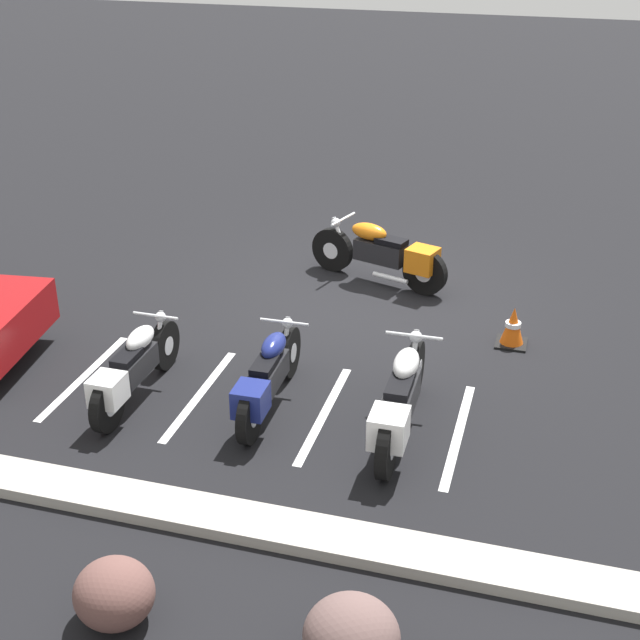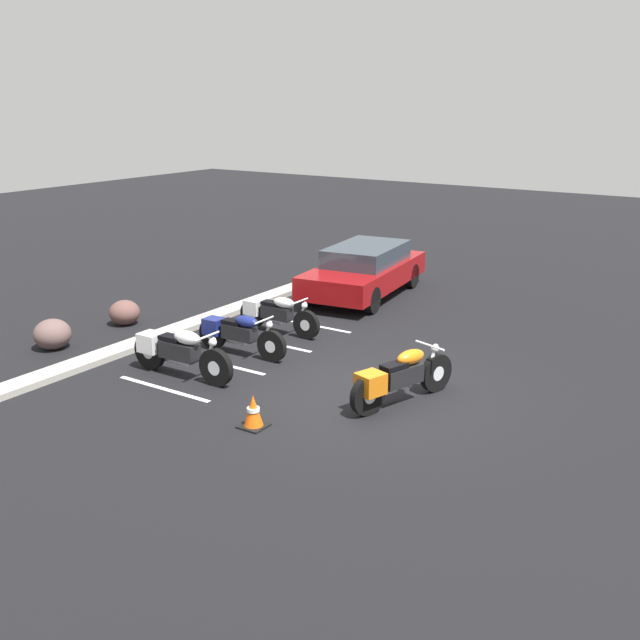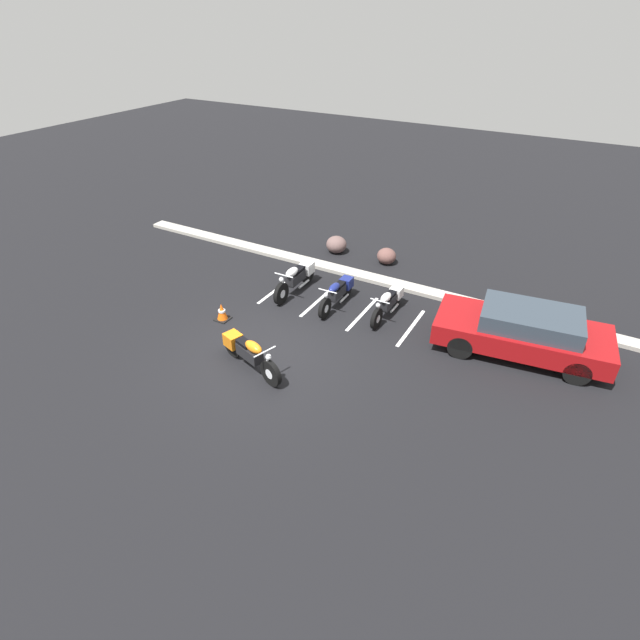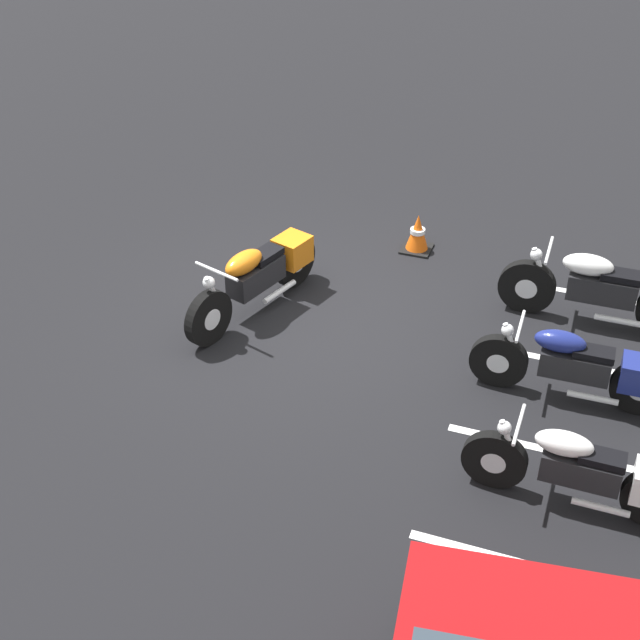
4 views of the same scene
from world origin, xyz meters
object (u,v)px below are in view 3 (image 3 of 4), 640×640
(parked_bike_1, at_px, (338,292))
(landscape_rock_1, at_px, (387,256))
(motorcycle_orange_featured, at_px, (248,352))
(traffic_cone, at_px, (222,312))
(parked_bike_2, at_px, (389,302))
(landscape_rock_0, at_px, (336,244))
(car_red, at_px, (524,331))
(parked_bike_0, at_px, (297,277))

(parked_bike_1, height_order, landscape_rock_1, parked_bike_1)
(motorcycle_orange_featured, relative_size, traffic_cone, 4.17)
(parked_bike_2, height_order, landscape_rock_0, parked_bike_2)
(landscape_rock_0, relative_size, landscape_rock_1, 1.11)
(car_red, xyz_separation_m, traffic_cone, (-7.78, -2.57, -0.44))
(motorcycle_orange_featured, bearing_deg, parked_bike_0, 122.07)
(parked_bike_2, xyz_separation_m, landscape_rock_1, (-1.39, 3.13, -0.15))
(motorcycle_orange_featured, height_order, car_red, car_red)
(parked_bike_0, distance_m, landscape_rock_1, 3.64)
(landscape_rock_0, bearing_deg, parked_bike_0, -85.14)
(parked_bike_0, relative_size, parked_bike_2, 1.11)
(car_red, relative_size, traffic_cone, 8.56)
(parked_bike_0, xyz_separation_m, landscape_rock_1, (1.69, 3.22, -0.20))
(parked_bike_1, bearing_deg, car_red, 90.81)
(landscape_rock_0, relative_size, traffic_cone, 1.43)
(motorcycle_orange_featured, relative_size, parked_bike_1, 1.05)
(parked_bike_0, xyz_separation_m, car_red, (6.81, 0.05, 0.20))
(motorcycle_orange_featured, bearing_deg, landscape_rock_0, 117.80)
(parked_bike_0, height_order, traffic_cone, parked_bike_0)
(traffic_cone, bearing_deg, parked_bike_0, 68.82)
(parked_bike_1, relative_size, landscape_rock_0, 2.79)
(motorcycle_orange_featured, distance_m, parked_bike_1, 3.86)
(parked_bike_1, bearing_deg, landscape_rock_0, -152.48)
(parked_bike_2, bearing_deg, parked_bike_0, -87.70)
(parked_bike_0, height_order, parked_bike_2, parked_bike_0)
(parked_bike_0, distance_m, traffic_cone, 2.71)
(parked_bike_2, relative_size, landscape_rock_1, 3.04)
(landscape_rock_1, relative_size, traffic_cone, 1.29)
(motorcycle_orange_featured, height_order, landscape_rock_1, motorcycle_orange_featured)
(parked_bike_0, relative_size, landscape_rock_0, 3.06)
(parked_bike_0, bearing_deg, landscape_rock_0, -175.77)
(parked_bike_1, xyz_separation_m, car_red, (5.27, 0.18, 0.24))
(parked_bike_2, xyz_separation_m, landscape_rock_0, (-3.35, 3.07, -0.12))
(parked_bike_0, height_order, landscape_rock_0, parked_bike_0)
(traffic_cone, bearing_deg, car_red, 18.26)
(landscape_rock_0, xyz_separation_m, landscape_rock_1, (1.96, 0.06, -0.03))
(parked_bike_1, bearing_deg, parked_bike_2, 97.25)
(parked_bike_1, bearing_deg, landscape_rock_1, 176.25)
(car_red, xyz_separation_m, landscape_rock_1, (-5.12, 3.17, -0.40))
(parked_bike_2, xyz_separation_m, traffic_cone, (-4.06, -2.62, -0.19))
(motorcycle_orange_featured, xyz_separation_m, landscape_rock_1, (0.65, 7.18, -0.20))
(car_red, relative_size, landscape_rock_1, 6.64)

